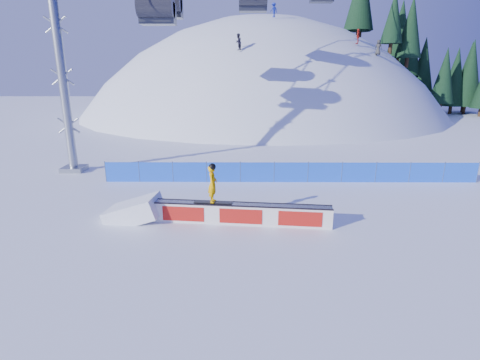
{
  "coord_description": "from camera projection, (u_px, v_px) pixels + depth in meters",
  "views": [
    {
      "loc": [
        -2.88,
        -16.83,
        6.41
      ],
      "look_at": [
        -2.99,
        0.26,
        1.37
      ],
      "focal_mm": 28.0,
      "sensor_mm": 36.0,
      "label": 1
    }
  ],
  "objects": [
    {
      "name": "snowboarder",
      "position": [
        213.0,
        184.0,
        15.88
      ],
      "size": [
        1.69,
        0.62,
        1.74
      ],
      "rotation": [
        0.0,
        0.0,
        1.5
      ],
      "color": "black",
      "rests_on": "rail_box"
    },
    {
      "name": "ground",
      "position": [
        302.0,
        209.0,
        17.94
      ],
      "size": [
        160.0,
        160.0,
        0.0
      ],
      "primitive_type": "plane",
      "color": "white",
      "rests_on": "ground"
    },
    {
      "name": "distant_skiers",
      "position": [
        305.0,
        31.0,
        42.53
      ],
      "size": [
        16.86,
        9.62,
        6.21
      ],
      "color": "black",
      "rests_on": "ground"
    },
    {
      "name": "snow_hill",
      "position": [
        259.0,
        220.0,
        63.31
      ],
      "size": [
        64.0,
        64.0,
        64.0
      ],
      "color": "silver",
      "rests_on": "ground"
    },
    {
      "name": "snow_ramp",
      "position": [
        135.0,
        219.0,
        16.77
      ],
      "size": [
        2.64,
        1.81,
        1.55
      ],
      "primitive_type": null,
      "rotation": [
        0.0,
        -0.31,
        -0.11
      ],
      "color": "white",
      "rests_on": "ground"
    },
    {
      "name": "treeline",
      "position": [
        418.0,
        44.0,
        54.2
      ],
      "size": [
        21.92,
        11.36,
        20.52
      ],
      "color": "#362415",
      "rests_on": "ground"
    },
    {
      "name": "safety_fence",
      "position": [
        291.0,
        172.0,
        22.09
      ],
      "size": [
        22.05,
        0.05,
        1.3
      ],
      "color": "blue",
      "rests_on": "ground"
    },
    {
      "name": "rail_box",
      "position": [
        241.0,
        214.0,
        16.12
      ],
      "size": [
        7.72,
        1.36,
        0.92
      ],
      "rotation": [
        0.0,
        0.0,
        -0.11
      ],
      "color": "white",
      "rests_on": "ground"
    }
  ]
}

